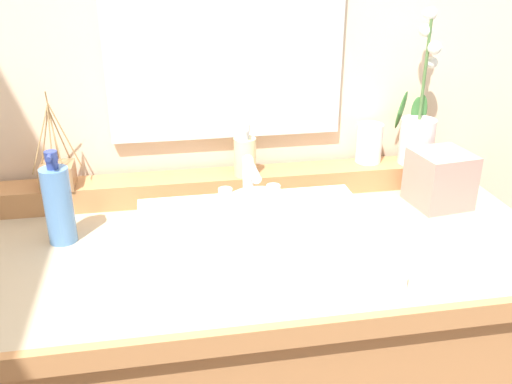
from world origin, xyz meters
name	(u,v)px	position (x,y,z in m)	size (l,w,h in m)	color
back_ledge	(237,184)	(0.00, 0.25, 0.92)	(1.23, 0.09, 0.06)	#AF7647
sink_basin	(261,245)	(0.00, -0.06, 0.91)	(0.50, 0.38, 0.28)	white
potted_plant	(418,127)	(0.48, 0.24, 1.05)	(0.10, 0.11, 0.40)	silver
soap_dispenser	(245,155)	(0.02, 0.23, 1.00)	(0.06, 0.06, 0.13)	beige
tumbler_cup	(369,143)	(0.36, 0.27, 1.00)	(0.07, 0.07, 0.10)	white
reed_diffuser	(58,174)	(-0.43, 0.24, 0.98)	(0.11, 0.11, 0.23)	#956A46
lotion_bottle	(58,204)	(-0.41, 0.07, 0.98)	(0.06, 0.06, 0.21)	#4E7CB5
tissue_box	(440,179)	(0.48, 0.11, 0.96)	(0.13, 0.13, 0.14)	tan
mirror	(226,32)	(-0.01, 0.31, 1.29)	(0.58, 0.02, 0.52)	silver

